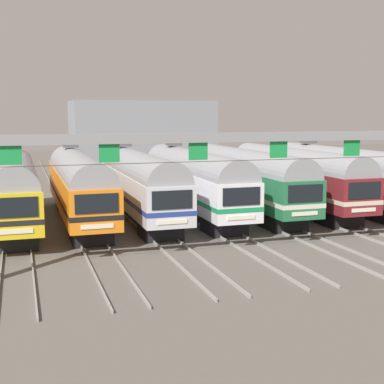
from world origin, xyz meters
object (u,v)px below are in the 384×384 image
(commuter_train_green, at_px, (245,177))
(commuter_train_stainless, at_px, (340,173))
(commuter_train_orange, at_px, (78,183))
(commuter_train_maroon, at_px, (294,175))
(commuter_train_silver, at_px, (138,181))
(commuter_train_yellow, at_px, (15,186))
(commuter_train_white, at_px, (193,179))
(catenary_gantry, at_px, (278,154))

(commuter_train_green, bearing_deg, commuter_train_stainless, 0.03)
(commuter_train_orange, relative_size, commuter_train_maroon, 1.00)
(commuter_train_silver, distance_m, commuter_train_green, 8.19)
(commuter_train_yellow, relative_size, commuter_train_stainless, 1.00)
(commuter_train_white, relative_size, commuter_train_green, 1.00)
(commuter_train_orange, height_order, catenary_gantry, catenary_gantry)
(commuter_train_orange, bearing_deg, commuter_train_green, -0.02)
(commuter_train_stainless, bearing_deg, commuter_train_yellow, 180.00)
(commuter_train_silver, xyz_separation_m, commuter_train_stainless, (16.38, 0.00, 0.00))
(commuter_train_yellow, xyz_separation_m, catenary_gantry, (12.28, -13.50, 2.74))
(catenary_gantry, bearing_deg, commuter_train_yellow, 132.30)
(commuter_train_white, bearing_deg, commuter_train_stainless, 0.00)
(commuter_train_green, xyz_separation_m, commuter_train_maroon, (4.09, 0.00, 0.00))
(commuter_train_stainless, height_order, catenary_gantry, catenary_gantry)
(commuter_train_silver, xyz_separation_m, commuter_train_green, (8.19, -0.00, -0.00))
(commuter_train_yellow, relative_size, commuter_train_green, 1.00)
(commuter_train_stainless, bearing_deg, commuter_train_maroon, -179.94)
(commuter_train_silver, height_order, catenary_gantry, catenary_gantry)
(commuter_train_maroon, relative_size, commuter_train_stainless, 1.00)
(commuter_train_yellow, height_order, commuter_train_maroon, commuter_train_yellow)
(commuter_train_maroon, xyz_separation_m, catenary_gantry, (-8.19, -13.49, 2.75))
(commuter_train_silver, distance_m, commuter_train_white, 4.09)
(commuter_train_yellow, bearing_deg, commuter_train_orange, 0.00)
(commuter_train_silver, bearing_deg, catenary_gantry, -73.13)
(commuter_train_green, bearing_deg, commuter_train_white, 179.94)
(commuter_train_green, bearing_deg, commuter_train_silver, 179.97)
(commuter_train_yellow, xyz_separation_m, commuter_train_white, (12.28, 0.00, 0.00))
(commuter_train_yellow, bearing_deg, commuter_train_silver, 0.00)
(commuter_train_orange, height_order, commuter_train_white, same)
(commuter_train_yellow, bearing_deg, commuter_train_green, -0.02)
(commuter_train_maroon, bearing_deg, commuter_train_silver, 179.98)
(commuter_train_silver, relative_size, commuter_train_maroon, 1.00)
(commuter_train_orange, distance_m, commuter_train_green, 12.28)
(commuter_train_silver, xyz_separation_m, catenary_gantry, (4.09, -13.50, 2.74))
(commuter_train_orange, distance_m, commuter_train_silver, 4.09)
(commuter_train_silver, distance_m, commuter_train_maroon, 12.28)
(commuter_train_silver, xyz_separation_m, commuter_train_white, (4.09, 0.00, 0.00))
(commuter_train_orange, xyz_separation_m, catenary_gantry, (8.19, -13.50, 2.74))
(commuter_train_yellow, relative_size, commuter_train_white, 1.00)
(commuter_train_white, height_order, commuter_train_green, commuter_train_white)
(commuter_train_silver, bearing_deg, commuter_train_green, -0.03)
(commuter_train_orange, height_order, commuter_train_maroon, commuter_train_orange)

